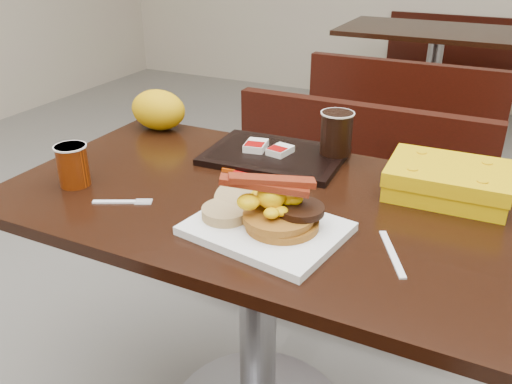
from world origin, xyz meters
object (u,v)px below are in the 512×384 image
at_px(table_far, 430,88).
at_px(platter, 266,229).
at_px(bench_near_n, 340,213).
at_px(bench_far_s, 408,121).
at_px(hashbrown_sleeve_right, 280,150).
at_px(fork, 114,202).
at_px(coffee_cup_near, 73,166).
at_px(knife, 392,253).
at_px(paper_bag, 158,110).
at_px(bench_far_n, 446,68).
at_px(coffee_cup_far, 336,133).
at_px(tray, 275,156).
at_px(pancake_stack, 282,220).
at_px(clamshell, 448,181).
at_px(hashbrown_sleeve_left, 256,146).
at_px(table_near, 258,321).

distance_m(table_far, platter, 2.78).
height_order(bench_near_n, platter, platter).
relative_size(bench_far_s, platter, 3.32).
xyz_separation_m(platter, hashbrown_sleeve_right, (-0.13, 0.37, 0.02)).
height_order(platter, fork, platter).
bearing_deg(bench_far_s, table_far, 90.00).
distance_m(coffee_cup_near, fork, 0.16).
bearing_deg(knife, paper_bag, -142.73).
bearing_deg(bench_far_n, bench_far_s, -90.00).
relative_size(table_far, platter, 3.98).
xyz_separation_m(bench_far_s, coffee_cup_far, (0.09, -1.61, 0.46)).
xyz_separation_m(bench_far_n, fork, (-0.28, -3.48, 0.39)).
xyz_separation_m(bench_far_s, coffee_cup_near, (-0.43, -2.04, 0.44)).
bearing_deg(tray, table_far, 85.61).
bearing_deg(bench_near_n, coffee_cup_near, -116.79).
height_order(table_far, pancake_stack, pancake_stack).
xyz_separation_m(bench_far_s, clamshell, (0.40, -1.70, 0.43)).
relative_size(bench_near_n, paper_bag, 5.64).
distance_m(hashbrown_sleeve_left, clamshell, 0.51).
relative_size(bench_far_s, paper_bag, 5.64).
height_order(knife, tray, tray).
height_order(bench_near_n, pancake_stack, pancake_stack).
bearing_deg(tray, coffee_cup_far, 21.77).
height_order(platter, hashbrown_sleeve_left, hashbrown_sleeve_left).
height_order(bench_near_n, hashbrown_sleeve_right, hashbrown_sleeve_right).
bearing_deg(table_near, table_far, 90.00).
distance_m(table_near, coffee_cup_far, 0.54).
distance_m(table_near, fork, 0.50).
distance_m(bench_near_n, pancake_stack, 0.95).
bearing_deg(platter, clamshell, 57.51).
bearing_deg(paper_bag, hashbrown_sleeve_right, -8.06).
bearing_deg(paper_bag, table_far, 78.25).
bearing_deg(hashbrown_sleeve_left, table_far, 76.54).
xyz_separation_m(table_far, pancake_stack, (0.12, -2.74, 0.41)).
bearing_deg(tray, hashbrown_sleeve_left, 175.07).
distance_m(pancake_stack, paper_bag, 0.74).
xyz_separation_m(pancake_stack, coffee_cup_far, (-0.03, 0.43, 0.04)).
bearing_deg(bench_far_s, platter, -87.47).
bearing_deg(paper_bag, bench_far_n, 80.92).
bearing_deg(bench_far_n, table_far, -90.00).
relative_size(fork, knife, 0.82).
xyz_separation_m(bench_far_s, bench_far_n, (0.00, 1.40, 0.00)).
xyz_separation_m(pancake_stack, tray, (-0.18, 0.36, -0.02)).
bearing_deg(knife, bench_far_s, 162.81).
xyz_separation_m(platter, hashbrown_sleeve_left, (-0.21, 0.37, 0.02)).
xyz_separation_m(platter, knife, (0.25, 0.03, -0.01)).
distance_m(table_near, hashbrown_sleeve_right, 0.46).
bearing_deg(coffee_cup_far, pancake_stack, -85.92).
xyz_separation_m(bench_near_n, tray, (-0.06, -0.48, 0.40)).
relative_size(table_near, tray, 3.31).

